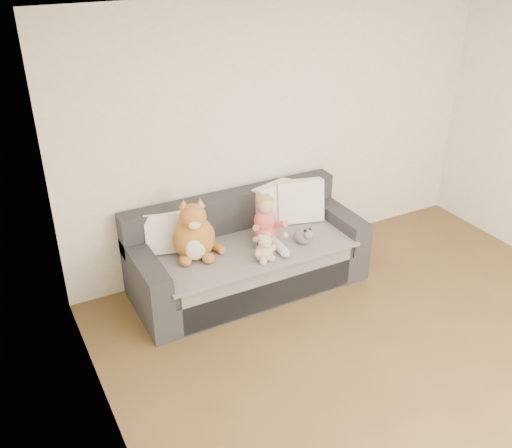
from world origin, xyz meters
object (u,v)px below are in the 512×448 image
Objects in this scene: teddy_bear at (265,250)px; sippy_cup at (260,241)px; sofa at (247,256)px; plush_cat at (194,235)px; toddler at (267,224)px.

sippy_cup is at bearing 62.78° from teddy_bear.
plush_cat reaches higher than sofa.
teddy_bear is 0.24m from sippy_cup.
teddy_bear is 2.16× the size of sippy_cup.
sofa is at bearing 17.29° from plush_cat.
teddy_bear is at bearing -110.52° from toddler.
sippy_cup is (-0.09, -0.05, -0.13)m from toddler.
sofa is 3.73× the size of plush_cat.
sippy_cup is at bearing -139.35° from toddler.
plush_cat is at bearing -178.04° from sofa.
toddler is 0.17m from sippy_cup.
toddler reaches higher than sippy_cup.
sofa is 0.47m from teddy_bear.
sofa reaches higher than teddy_bear.
sippy_cup is (0.06, -0.16, 0.23)m from sofa.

